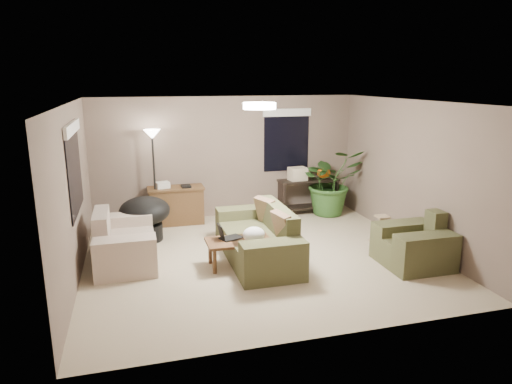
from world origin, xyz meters
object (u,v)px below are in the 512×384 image
object	(u,v)px
floor_lamp	(153,146)
cat_scratching_post	(382,231)
main_sofa	(259,241)
papasan_chair	(145,215)
desk	(176,205)
houseplant	(330,189)
loveseat	(123,244)
armchair	(414,247)
console_table	(308,194)
coffee_table	(239,244)

from	to	relation	value
floor_lamp	cat_scratching_post	size ratio (longest dim) A/B	3.82
main_sofa	papasan_chair	distance (m)	2.22
main_sofa	cat_scratching_post	world-z (taller)	main_sofa
desk	houseplant	size ratio (longest dim) A/B	0.77
loveseat	papasan_chair	world-z (taller)	loveseat
houseplant	cat_scratching_post	xyz separation A→B (m)	(0.14, -1.91, -0.34)
armchair	cat_scratching_post	xyz separation A→B (m)	(0.02, 1.00, -0.08)
main_sofa	console_table	distance (m)	2.77
main_sofa	cat_scratching_post	xyz separation A→B (m)	(2.28, 0.10, -0.08)
desk	cat_scratching_post	bearing A→B (deg)	-31.73
armchair	papasan_chair	xyz separation A→B (m)	(-4.00, 2.26, 0.17)
console_table	papasan_chair	distance (m)	3.55
floor_lamp	houseplant	world-z (taller)	floor_lamp
loveseat	coffee_table	bearing A→B (deg)	-20.14
main_sofa	armchair	xyz separation A→B (m)	(2.26, -0.91, 0.00)
console_table	cat_scratching_post	bearing A→B (deg)	-74.58
floor_lamp	cat_scratching_post	world-z (taller)	floor_lamp
loveseat	floor_lamp	world-z (taller)	floor_lamp
loveseat	floor_lamp	xyz separation A→B (m)	(0.61, 1.72, 1.30)
main_sofa	desk	xyz separation A→B (m)	(-1.11, 2.19, 0.08)
armchair	desk	size ratio (longest dim) A/B	0.91
coffee_table	loveseat	bearing A→B (deg)	159.86
coffee_table	cat_scratching_post	bearing A→B (deg)	6.81
coffee_table	floor_lamp	world-z (taller)	floor_lamp
coffee_table	floor_lamp	distance (m)	2.89
desk	cat_scratching_post	size ratio (longest dim) A/B	2.20
houseplant	cat_scratching_post	bearing A→B (deg)	-85.94
desk	console_table	xyz separation A→B (m)	(2.81, -0.01, 0.06)
papasan_chair	houseplant	size ratio (longest dim) A/B	0.82
loveseat	floor_lamp	bearing A→B (deg)	70.48
main_sofa	desk	size ratio (longest dim) A/B	2.00
houseplant	cat_scratching_post	size ratio (longest dim) A/B	2.86
armchair	floor_lamp	world-z (taller)	floor_lamp
console_table	cat_scratching_post	size ratio (longest dim) A/B	2.60
armchair	main_sofa	bearing A→B (deg)	158.10
armchair	console_table	size ratio (longest dim) A/B	0.77
desk	floor_lamp	bearing A→B (deg)	-171.24
floor_lamp	cat_scratching_post	xyz separation A→B (m)	(3.79, -2.03, -1.38)
coffee_table	cat_scratching_post	world-z (taller)	cat_scratching_post
main_sofa	coffee_table	distance (m)	0.45
coffee_table	floor_lamp	size ratio (longest dim) A/B	0.52
papasan_chair	console_table	bearing A→B (deg)	13.48
armchair	console_table	world-z (taller)	armchair
loveseat	coffee_table	world-z (taller)	loveseat
main_sofa	loveseat	size ratio (longest dim) A/B	1.38
papasan_chair	desk	bearing A→B (deg)	52.76
floor_lamp	coffee_table	bearing A→B (deg)	-64.45
loveseat	coffee_table	distance (m)	1.85
floor_lamp	cat_scratching_post	distance (m)	4.52
main_sofa	papasan_chair	size ratio (longest dim) A/B	1.89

